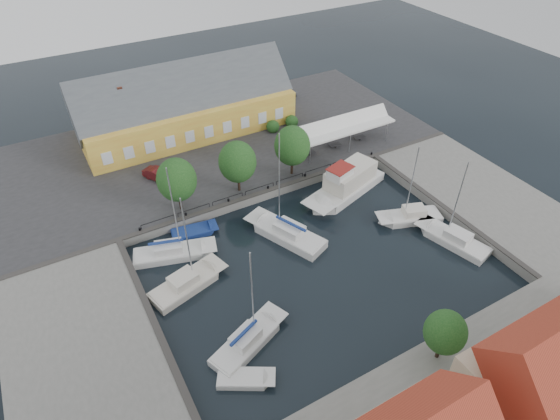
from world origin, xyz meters
name	(u,v)px	position (x,y,z in m)	size (l,w,h in m)	color
ground	(309,254)	(0.00, 0.00, 0.00)	(140.00, 140.00, 0.00)	black
north_quay	(218,146)	(0.00, 23.00, 0.50)	(56.00, 26.00, 1.00)	#2D2D30
west_quay	(87,360)	(-22.00, -2.00, 0.50)	(12.00, 24.00, 1.00)	slate
east_quay	(480,196)	(22.00, -2.00, 0.50)	(12.00, 24.00, 1.00)	slate
quay_edge_fittings	(286,220)	(0.02, 4.75, 1.06)	(56.00, 24.72, 0.40)	#383533
warehouse	(181,108)	(-2.60, 28.36, 4.43)	(28.56, 14.00, 9.55)	gold
tent_canopy	(343,127)	(14.00, 14.50, 3.68)	(14.00, 4.00, 2.83)	white
quay_trees	(237,162)	(-2.00, 12.00, 4.88)	(18.20, 4.20, 6.30)	black
car_silver	(283,93)	(14.44, 30.64, 1.75)	(1.77, 4.40, 1.50)	#9EA0A5
car_red	(159,175)	(-9.28, 18.48, 1.70)	(1.49, 4.27, 1.41)	#591417
center_sailboat	(286,235)	(-0.74, 3.33, 0.36)	(6.06, 9.45, 12.65)	silver
trawler	(347,185)	(9.36, 6.77, 1.02)	(12.05, 6.69, 5.00)	silver
east_boat_b	(410,218)	(12.49, -0.83, 0.26)	(7.42, 4.57, 9.92)	silver
east_boat_c	(453,241)	(13.86, -5.84, 0.26)	(4.35, 8.11, 10.13)	silver
west_boat_a	(173,254)	(-11.99, 6.49, 0.27)	(8.49, 4.58, 11.01)	silver
west_boat_b	(187,285)	(-12.23, 1.91, 0.26)	(7.99, 4.57, 10.56)	beige
west_boat_d	(248,342)	(-10.05, -6.53, 0.27)	(7.92, 5.08, 10.44)	silver
launch_sw	(245,380)	(-11.77, -9.42, 0.09)	(4.72, 3.71, 0.98)	silver
launch_nw	(194,232)	(-8.94, 8.69, 0.09)	(5.10, 2.62, 0.88)	navy
townhouses	(544,407)	(1.93, -23.24, 5.82)	(36.30, 8.50, 12.00)	beige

